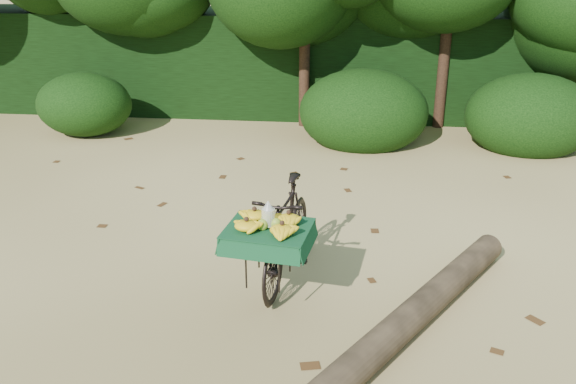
# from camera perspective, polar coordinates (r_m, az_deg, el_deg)

# --- Properties ---
(ground) EXTENTS (80.00, 80.00, 0.00)m
(ground) POSITION_cam_1_polar(r_m,az_deg,el_deg) (5.89, -7.79, -7.46)
(ground) COLOR #D4B871
(ground) RESTS_ON ground
(vendor_bicycle) EXTENTS (0.78, 1.72, 0.94)m
(vendor_bicycle) POSITION_cam_1_polar(r_m,az_deg,el_deg) (5.53, -0.18, -3.72)
(vendor_bicycle) COLOR black
(vendor_bicycle) RESTS_ON ground
(fallen_log) EXTENTS (2.11, 3.06, 0.25)m
(fallen_log) POSITION_cam_1_polar(r_m,az_deg,el_deg) (4.96, 10.59, -12.16)
(fallen_log) COLOR brown
(fallen_log) RESTS_ON ground
(hedge_backdrop) EXTENTS (26.00, 1.80, 1.80)m
(hedge_backdrop) POSITION_cam_1_polar(r_m,az_deg,el_deg) (11.52, -0.54, 12.09)
(hedge_backdrop) COLOR black
(hedge_backdrop) RESTS_ON ground
(tree_row) EXTENTS (14.50, 2.00, 4.00)m
(tree_row) POSITION_cam_1_polar(r_m,az_deg,el_deg) (10.69, -4.72, 17.20)
(tree_row) COLOR black
(tree_row) RESTS_ON ground
(bush_clumps) EXTENTS (8.80, 1.70, 0.90)m
(bush_clumps) POSITION_cam_1_polar(r_m,az_deg,el_deg) (9.62, 1.04, 7.36)
(bush_clumps) COLOR black
(bush_clumps) RESTS_ON ground
(leaf_litter) EXTENTS (7.00, 7.30, 0.01)m
(leaf_litter) POSITION_cam_1_polar(r_m,az_deg,el_deg) (6.45, -6.45, -4.61)
(leaf_litter) COLOR #4A2D13
(leaf_litter) RESTS_ON ground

